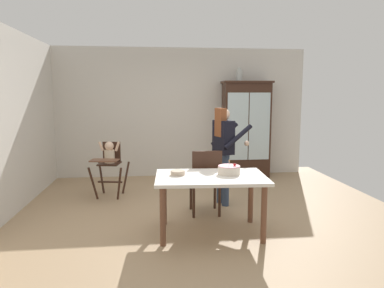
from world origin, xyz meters
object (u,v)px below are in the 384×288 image
(high_chair_with_toddler, at_px, (109,159))
(ceramic_vase, at_px, (239,75))
(china_cabinet, at_px, (246,129))
(adult_person, at_px, (224,144))
(dining_table, at_px, (211,184))
(serving_bowl, at_px, (178,173))
(dining_chair_far_side, at_px, (206,178))
(birthday_cake, at_px, (229,170))

(high_chair_with_toddler, bearing_deg, ceramic_vase, 35.42)
(china_cabinet, distance_m, adult_person, 2.04)
(ceramic_vase, bearing_deg, high_chair_with_toddler, -154.19)
(high_chair_with_toddler, bearing_deg, china_cabinet, 33.95)
(china_cabinet, distance_m, high_chair_with_toddler, 2.98)
(high_chair_with_toddler, xyz_separation_m, adult_person, (1.84, -0.64, 0.31))
(dining_table, bearing_deg, adult_person, 70.95)
(ceramic_vase, relative_size, adult_person, 0.18)
(high_chair_with_toddler, distance_m, dining_table, 2.29)
(dining_table, relative_size, serving_bowl, 7.77)
(dining_chair_far_side, bearing_deg, ceramic_vase, -114.06)
(birthday_cake, bearing_deg, ceramic_vase, 74.15)
(china_cabinet, distance_m, dining_table, 3.26)
(ceramic_vase, height_order, dining_table, ceramic_vase)
(serving_bowl, bearing_deg, birthday_cake, -2.28)
(adult_person, height_order, dining_chair_far_side, adult_person)
(high_chair_with_toddler, xyz_separation_m, serving_bowl, (1.05, -1.68, 0.11))
(ceramic_vase, bearing_deg, china_cabinet, -1.26)
(high_chair_with_toddler, bearing_deg, serving_bowl, -48.53)
(dining_table, bearing_deg, serving_bowl, 167.20)
(china_cabinet, bearing_deg, dining_chair_far_side, -117.20)
(china_cabinet, height_order, birthday_cake, china_cabinet)
(adult_person, bearing_deg, dining_table, 141.83)
(adult_person, distance_m, birthday_cake, 1.09)
(high_chair_with_toddler, relative_size, dining_table, 0.68)
(dining_chair_far_side, bearing_deg, serving_bowl, 51.28)
(adult_person, relative_size, birthday_cake, 5.47)
(adult_person, xyz_separation_m, serving_bowl, (-0.79, -1.04, -0.20))
(china_cabinet, relative_size, dining_chair_far_side, 2.09)
(ceramic_vase, distance_m, dining_table, 3.52)
(birthday_cake, bearing_deg, dining_table, -165.02)
(serving_bowl, relative_size, dining_chair_far_side, 0.19)
(china_cabinet, bearing_deg, ceramic_vase, 178.74)
(serving_bowl, bearing_deg, dining_table, -12.80)
(high_chair_with_toddler, relative_size, serving_bowl, 5.28)
(ceramic_vase, distance_m, birthday_cake, 3.32)
(high_chair_with_toddler, bearing_deg, birthday_cake, -35.63)
(adult_person, xyz_separation_m, birthday_cake, (-0.15, -1.07, -0.17))
(high_chair_with_toddler, relative_size, dining_chair_far_side, 0.99)
(birthday_cake, bearing_deg, high_chair_with_toddler, 134.75)
(china_cabinet, height_order, dining_table, china_cabinet)
(ceramic_vase, relative_size, birthday_cake, 0.96)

